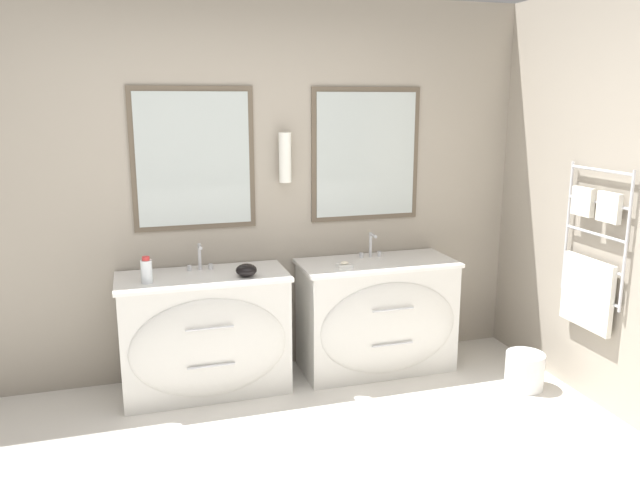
# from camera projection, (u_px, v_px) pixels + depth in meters

# --- Properties ---
(wall_back) EXTENTS (5.93, 0.17, 2.60)m
(wall_back) POSITION_uv_depth(u_px,v_px,m) (227.00, 190.00, 4.27)
(wall_back) COLOR #9E9384
(wall_back) RESTS_ON ground_plane
(wall_right) EXTENTS (0.13, 3.79, 2.60)m
(wall_right) POSITION_uv_depth(u_px,v_px,m) (599.00, 201.00, 3.90)
(wall_right) COLOR #9E9384
(wall_right) RESTS_ON ground_plane
(vanity_left) EXTENTS (1.10, 0.56, 0.80)m
(vanity_left) POSITION_uv_depth(u_px,v_px,m) (205.00, 334.00, 4.10)
(vanity_left) COLOR silver
(vanity_left) RESTS_ON ground_plane
(vanity_right) EXTENTS (1.10, 0.56, 0.80)m
(vanity_right) POSITION_uv_depth(u_px,v_px,m) (378.00, 316.00, 4.44)
(vanity_right) COLOR silver
(vanity_right) RESTS_ON ground_plane
(faucet_left) EXTENTS (0.17, 0.11, 0.18)m
(faucet_left) POSITION_uv_depth(u_px,v_px,m) (200.00, 258.00, 4.14)
(faucet_left) COLOR silver
(faucet_left) RESTS_ON vanity_left
(faucet_right) EXTENTS (0.17, 0.11, 0.18)m
(faucet_right) POSITION_uv_depth(u_px,v_px,m) (371.00, 246.00, 4.48)
(faucet_right) COLOR silver
(faucet_right) RESTS_ON vanity_right
(toiletry_bottle) EXTENTS (0.07, 0.07, 0.17)m
(toiletry_bottle) POSITION_uv_depth(u_px,v_px,m) (147.00, 271.00, 3.85)
(toiletry_bottle) COLOR silver
(toiletry_bottle) RESTS_ON vanity_left
(amenity_bowl) EXTENTS (0.14, 0.14, 0.08)m
(amenity_bowl) POSITION_uv_depth(u_px,v_px,m) (246.00, 270.00, 4.00)
(amenity_bowl) COLOR black
(amenity_bowl) RESTS_ON vanity_left
(soap_dish) EXTENTS (0.10, 0.07, 0.04)m
(soap_dish) POSITION_uv_depth(u_px,v_px,m) (345.00, 265.00, 4.22)
(soap_dish) COLOR white
(soap_dish) RESTS_ON vanity_right
(waste_bin) EXTENTS (0.26, 0.26, 0.25)m
(waste_bin) POSITION_uv_depth(u_px,v_px,m) (525.00, 370.00, 4.21)
(waste_bin) COLOR silver
(waste_bin) RESTS_ON ground_plane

